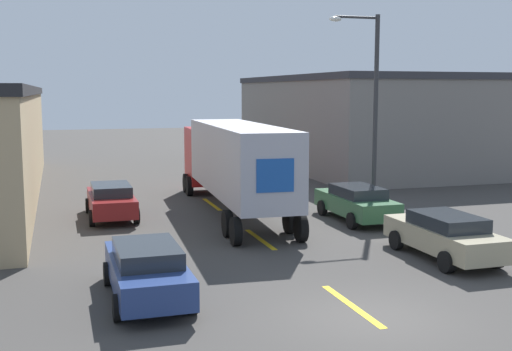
% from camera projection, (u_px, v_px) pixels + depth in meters
% --- Properties ---
extents(ground_plane, '(160.00, 160.00, 0.00)m').
position_uv_depth(ground_plane, '(370.00, 319.00, 15.08)').
color(ground_plane, '#3D3A38').
extents(road_centerline, '(0.20, 18.46, 0.01)m').
position_uv_depth(road_centerline, '(260.00, 239.00, 23.17)').
color(road_centerline, gold).
rests_on(road_centerline, ground_plane).
extents(warehouse_right, '(13.18, 20.83, 6.38)m').
position_uv_depth(warehouse_right, '(369.00, 121.00, 45.52)').
color(warehouse_right, slate).
rests_on(warehouse_right, ground_plane).
extents(semi_truck, '(3.36, 14.10, 3.94)m').
position_uv_depth(semi_truck, '(232.00, 159.00, 28.05)').
color(semi_truck, '#B21919').
rests_on(semi_truck, ground_plane).
extents(parked_car_right_near, '(1.97, 4.72, 1.46)m').
position_uv_depth(parked_car_right_near, '(445.00, 235.00, 20.41)').
color(parked_car_right_near, tan).
rests_on(parked_car_right_near, ground_plane).
extents(parked_car_right_mid, '(1.97, 4.72, 1.46)m').
position_uv_depth(parked_car_right_mid, '(356.00, 202.00, 26.41)').
color(parked_car_right_mid, '#2D5B38').
rests_on(parked_car_right_mid, ground_plane).
extents(parked_car_left_far, '(1.97, 4.72, 1.46)m').
position_uv_depth(parked_car_left_far, '(111.00, 200.00, 26.92)').
color(parked_car_left_far, maroon).
rests_on(parked_car_left_far, ground_plane).
extents(parked_car_left_near, '(1.97, 4.72, 1.46)m').
position_uv_depth(parked_car_left_near, '(147.00, 269.00, 16.42)').
color(parked_car_left_near, navy).
rests_on(parked_car_left_near, ground_plane).
extents(street_lamp, '(2.37, 0.32, 8.59)m').
position_uv_depth(street_lamp, '(371.00, 100.00, 27.95)').
color(street_lamp, '#2D2D30').
rests_on(street_lamp, ground_plane).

